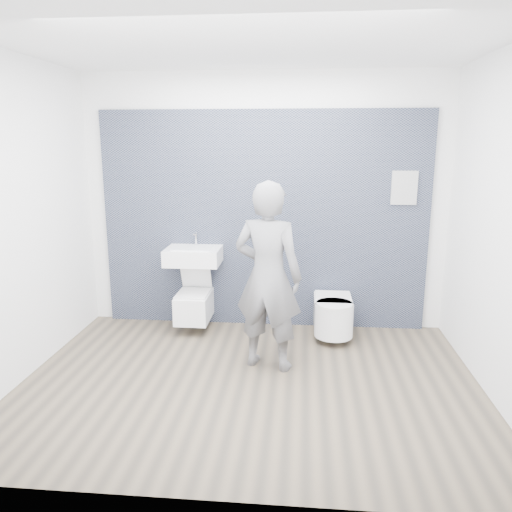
# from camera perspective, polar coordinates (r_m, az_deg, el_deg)

# --- Properties ---
(ground) EXTENTS (4.00, 4.00, 0.00)m
(ground) POSITION_cam_1_polar(r_m,az_deg,el_deg) (4.52, -0.73, -14.19)
(ground) COLOR brown
(ground) RESTS_ON ground
(room_shell) EXTENTS (4.00, 4.00, 4.00)m
(room_shell) POSITION_cam_1_polar(r_m,az_deg,el_deg) (4.04, -0.81, 8.35)
(room_shell) COLOR silver
(room_shell) RESTS_ON ground
(tile_wall) EXTENTS (3.60, 0.06, 2.40)m
(tile_wall) POSITION_cam_1_polar(r_m,az_deg,el_deg) (5.86, 0.80, -7.64)
(tile_wall) COLOR black
(tile_wall) RESTS_ON ground
(washbasin) EXTENTS (0.59, 0.44, 0.44)m
(washbasin) POSITION_cam_1_polar(r_m,az_deg,el_deg) (5.49, -7.18, 0.06)
(washbasin) COLOR white
(washbasin) RESTS_ON ground
(toilet_square) EXTENTS (0.36, 0.52, 0.67)m
(toilet_square) POSITION_cam_1_polar(r_m,az_deg,el_deg) (5.61, -7.09, -5.50)
(toilet_square) COLOR white
(toilet_square) RESTS_ON ground
(toilet_rounded) EXTENTS (0.40, 0.68, 0.37)m
(toilet_rounded) POSITION_cam_1_polar(r_m,az_deg,el_deg) (5.42, 8.81, -6.69)
(toilet_rounded) COLOR white
(toilet_rounded) RESTS_ON ground
(info_placard) EXTENTS (0.27, 0.03, 0.36)m
(info_placard) POSITION_cam_1_polar(r_m,az_deg,el_deg) (5.90, 15.59, -8.00)
(info_placard) COLOR silver
(info_placard) RESTS_ON ground
(visitor) EXTENTS (0.72, 0.56, 1.74)m
(visitor) POSITION_cam_1_polar(r_m,az_deg,el_deg) (4.52, 1.38, -2.38)
(visitor) COLOR #5B5B5F
(visitor) RESTS_ON ground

